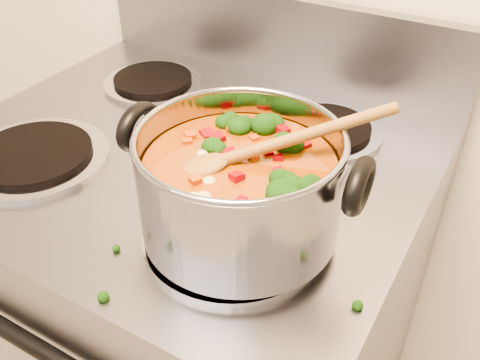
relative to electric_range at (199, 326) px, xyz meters
The scene contains 4 objects.
electric_range is the anchor object (origin of this frame).
stockpot 0.58m from the electric_range, 37.69° to the right, with size 0.30×0.25×0.15m.
wooden_spoon 0.63m from the electric_range, 34.49° to the right, with size 0.22×0.19×0.08m.
cooktop_crumbs 0.52m from the electric_range, 52.50° to the right, with size 0.33×0.22×0.01m.
Camera 1 is at (0.44, 0.58, 1.39)m, focal length 40.00 mm.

